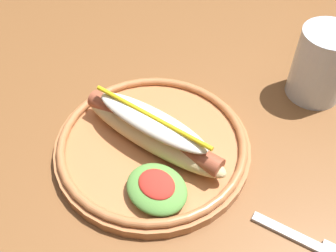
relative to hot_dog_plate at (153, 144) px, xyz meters
The scene contains 4 objects.
dining_table 0.25m from the hot_dog_plate, 85.81° to the left, with size 1.18×1.07×0.74m.
hot_dog_plate is the anchor object (origin of this frame).
fork 0.23m from the hot_dog_plate, 10.35° to the left, with size 0.12×0.05×0.00m.
water_cup 0.29m from the hot_dog_plate, 72.77° to the left, with size 0.09×0.09×0.12m, color silver.
Camera 1 is at (0.25, -0.45, 1.18)m, focal length 42.05 mm.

